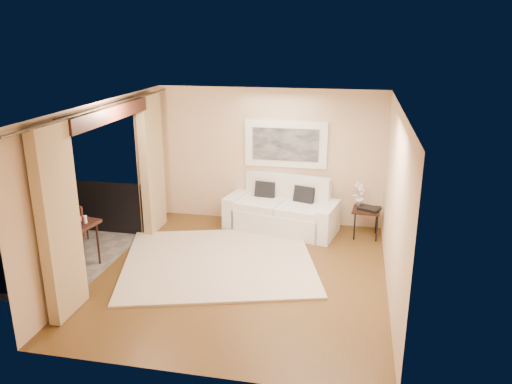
% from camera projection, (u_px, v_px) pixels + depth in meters
% --- Properties ---
extents(floor, '(5.00, 5.00, 0.00)m').
position_uv_depth(floor, '(243.00, 275.00, 8.00)').
color(floor, brown).
rests_on(floor, ground).
extents(room_shell, '(5.00, 6.40, 5.00)m').
position_uv_depth(room_shell, '(106.00, 114.00, 7.63)').
color(room_shell, white).
rests_on(room_shell, ground).
extents(balcony, '(1.81, 2.60, 1.17)m').
position_uv_depth(balcony, '(55.00, 248.00, 8.56)').
color(balcony, '#605B56').
rests_on(balcony, ground).
extents(curtains, '(0.16, 4.80, 2.64)m').
position_uv_depth(curtains, '(114.00, 188.00, 7.99)').
color(curtains, tan).
rests_on(curtains, ground).
extents(artwork, '(1.62, 0.07, 0.92)m').
position_uv_depth(artwork, '(286.00, 144.00, 9.74)').
color(artwork, white).
rests_on(artwork, room_shell).
extents(rug, '(3.76, 3.48, 0.04)m').
position_uv_depth(rug, '(219.00, 261.00, 8.41)').
color(rug, beige).
rests_on(rug, floor).
extents(sofa, '(2.28, 1.34, 1.03)m').
position_uv_depth(sofa, '(283.00, 211.00, 9.78)').
color(sofa, white).
rests_on(sofa, floor).
extents(side_table, '(0.55, 0.55, 0.55)m').
position_uv_depth(side_table, '(366.00, 212.00, 9.35)').
color(side_table, black).
rests_on(side_table, floor).
extents(tray, '(0.46, 0.41, 0.05)m').
position_uv_depth(tray, '(369.00, 208.00, 9.29)').
color(tray, black).
rests_on(tray, side_table).
extents(orchid, '(0.30, 0.31, 0.49)m').
position_uv_depth(orchid, '(360.00, 194.00, 9.44)').
color(orchid, white).
rests_on(orchid, side_table).
extents(bistro_table, '(0.78, 0.78, 0.81)m').
position_uv_depth(bistro_table, '(71.00, 228.00, 7.96)').
color(bistro_table, black).
rests_on(bistro_table, balcony).
extents(balcony_chair_far, '(0.46, 0.46, 0.93)m').
position_uv_depth(balcony_chair_far, '(69.00, 216.00, 9.03)').
color(balcony_chair_far, black).
rests_on(balcony_chair_far, balcony).
extents(balcony_chair_near, '(0.47, 0.48, 0.94)m').
position_uv_depth(balcony_chair_near, '(71.00, 229.00, 8.43)').
color(balcony_chair_near, black).
rests_on(balcony_chair_near, balcony).
extents(ice_bucket, '(0.18, 0.18, 0.20)m').
position_uv_depth(ice_bucket, '(65.00, 214.00, 8.04)').
color(ice_bucket, silver).
rests_on(ice_bucket, bistro_table).
extents(candle, '(0.06, 0.06, 0.07)m').
position_uv_depth(candle, '(80.00, 219.00, 8.04)').
color(candle, red).
rests_on(candle, bistro_table).
extents(vase, '(0.04, 0.04, 0.18)m').
position_uv_depth(vase, '(64.00, 222.00, 7.75)').
color(vase, white).
rests_on(vase, bistro_table).
extents(glass_a, '(0.06, 0.06, 0.12)m').
position_uv_depth(glass_a, '(72.00, 223.00, 7.79)').
color(glass_a, white).
rests_on(glass_a, bistro_table).
extents(glass_b, '(0.06, 0.06, 0.12)m').
position_uv_depth(glass_b, '(85.00, 219.00, 7.94)').
color(glass_b, white).
rests_on(glass_b, bistro_table).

